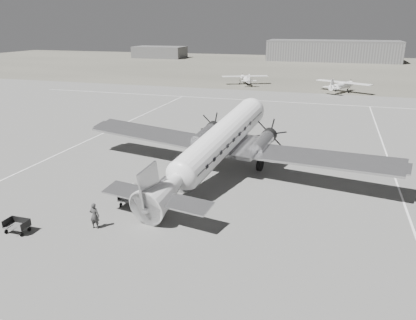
% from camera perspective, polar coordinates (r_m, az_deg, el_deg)
% --- Properties ---
extents(ground, '(260.00, 260.00, 0.00)m').
position_cam_1_polar(ground, '(28.16, 2.08, -6.20)').
color(ground, slate).
rests_on(ground, ground).
extents(taxi_line_right, '(0.15, 80.00, 0.01)m').
position_cam_1_polar(taxi_line_right, '(27.91, 26.88, -8.59)').
color(taxi_line_right, white).
rests_on(taxi_line_right, ground).
extents(taxi_line_left, '(0.15, 60.00, 0.01)m').
position_cam_1_polar(taxi_line_left, '(44.13, -17.45, 2.23)').
color(taxi_line_left, white).
rests_on(taxi_line_left, ground).
extents(taxi_line_horizon, '(90.00, 0.15, 0.01)m').
position_cam_1_polar(taxi_line_horizon, '(66.10, 11.31, 7.98)').
color(taxi_line_horizon, white).
rests_on(taxi_line_horizon, ground).
extents(grass_infield, '(260.00, 90.00, 0.01)m').
position_cam_1_polar(grass_infield, '(120.46, 14.32, 12.45)').
color(grass_infield, '#666356').
rests_on(grass_infield, ground).
extents(hangar_main, '(42.00, 14.00, 6.60)m').
position_cam_1_polar(hangar_main, '(144.96, 17.10, 14.48)').
color(hangar_main, slate).
rests_on(hangar_main, ground).
extents(shed_secondary, '(18.00, 10.00, 4.00)m').
position_cam_1_polar(shed_secondary, '(152.98, -6.81, 14.83)').
color(shed_secondary, '#525252').
rests_on(shed_secondary, ground).
extents(dc3_airliner, '(30.87, 24.10, 5.29)m').
position_cam_1_polar(dc3_airliner, '(31.81, 1.07, 1.86)').
color(dc3_airliner, '#B8B8BA').
rests_on(dc3_airliner, ground).
extents(light_plane_left, '(11.78, 10.86, 1.97)m').
position_cam_1_polar(light_plane_left, '(84.45, 5.28, 11.19)').
color(light_plane_left, white).
rests_on(light_plane_left, ground).
extents(light_plane_right, '(12.99, 12.10, 2.15)m').
position_cam_1_polar(light_plane_right, '(77.94, 18.33, 9.78)').
color(light_plane_right, white).
rests_on(light_plane_right, ground).
extents(baggage_cart_near, '(1.97, 1.51, 1.03)m').
position_cam_1_polar(baggage_cart_near, '(28.21, -10.59, -5.34)').
color(baggage_cart_near, '#525252').
rests_on(baggage_cart_near, ground).
extents(baggage_cart_far, '(1.45, 1.03, 0.82)m').
position_cam_1_polar(baggage_cart_far, '(26.89, -25.27, -8.41)').
color(baggage_cart_far, '#525252').
rests_on(baggage_cart_far, ground).
extents(ground_crew, '(0.64, 0.46, 1.65)m').
position_cam_1_polar(ground_crew, '(25.60, -15.67, -7.56)').
color(ground_crew, '#323232').
rests_on(ground_crew, ground).
extents(ramp_agent, '(0.84, 0.92, 1.55)m').
position_cam_1_polar(ramp_agent, '(28.35, -10.19, -4.61)').
color(ramp_agent, silver).
rests_on(ramp_agent, ground).
extents(passenger, '(0.69, 0.93, 1.75)m').
position_cam_1_polar(passenger, '(29.98, -7.56, -2.95)').
color(passenger, silver).
rests_on(passenger, ground).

